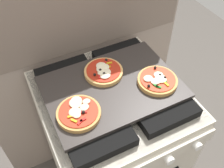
# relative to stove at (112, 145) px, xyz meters

# --- Properties ---
(kitchen_backsplash) EXTENTS (1.10, 0.08, 1.55)m
(kitchen_backsplash) POSITION_rel_stove_xyz_m (0.00, 0.34, 0.34)
(kitchen_backsplash) COLOR gray
(kitchen_backsplash) RESTS_ON ground_plane
(stove) EXTENTS (0.60, 0.64, 0.90)m
(stove) POSITION_rel_stove_xyz_m (0.00, 0.00, 0.00)
(stove) COLOR beige
(stove) RESTS_ON ground_plane
(baking_tray) EXTENTS (0.54, 0.38, 0.02)m
(baking_tray) POSITION_rel_stove_xyz_m (0.00, 0.00, 0.46)
(baking_tray) COLOR #2D2826
(baking_tray) RESTS_ON stove
(pizza_left) EXTENTS (0.16, 0.16, 0.03)m
(pizza_left) POSITION_rel_stove_xyz_m (-0.17, -0.07, 0.48)
(pizza_left) COLOR #C18947
(pizza_left) RESTS_ON baking_tray
(pizza_right) EXTENTS (0.16, 0.16, 0.03)m
(pizza_right) POSITION_rel_stove_xyz_m (0.17, -0.06, 0.48)
(pizza_right) COLOR tan
(pizza_right) RESTS_ON baking_tray
(pizza_center) EXTENTS (0.16, 0.16, 0.03)m
(pizza_center) POSITION_rel_stove_xyz_m (-0.00, 0.08, 0.48)
(pizza_center) COLOR tan
(pizza_center) RESTS_ON baking_tray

